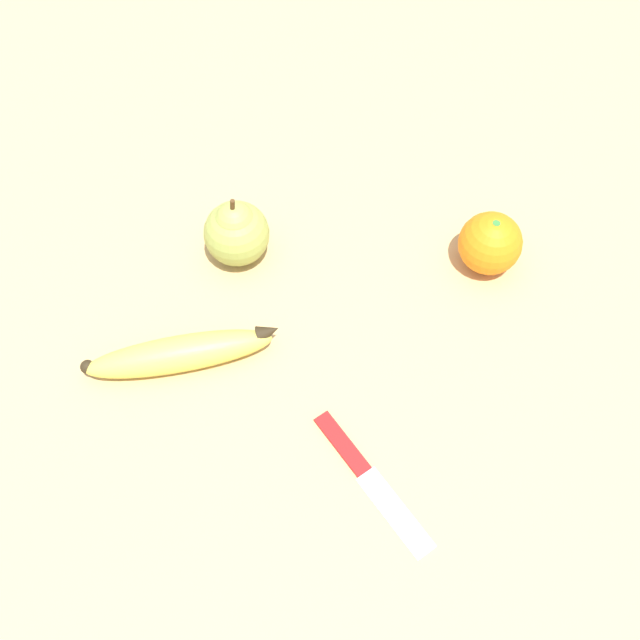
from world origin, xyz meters
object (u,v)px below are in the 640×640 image
at_px(pear, 236,231).
at_px(paring_knife, 367,476).
at_px(banana, 182,350).
at_px(orange, 490,243).

distance_m(pear, paring_knife, 0.30).
height_order(pear, paring_knife, pear).
distance_m(banana, pear, 0.15).
relative_size(orange, pear, 0.77).
relative_size(banana, orange, 2.86).
xyz_separation_m(orange, paring_knife, (-0.27, 0.10, -0.03)).
xyz_separation_m(banana, paring_knife, (-0.10, -0.20, -0.02)).
xyz_separation_m(orange, pear, (-0.03, 0.27, 0.01)).
xyz_separation_m(banana, orange, (0.17, -0.30, 0.02)).
height_order(orange, paring_knife, orange).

